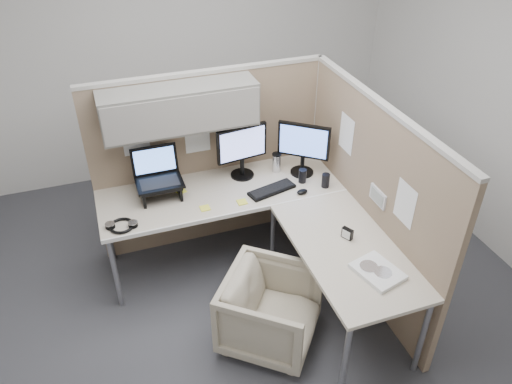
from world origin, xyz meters
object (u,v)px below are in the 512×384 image
object	(u,v)px
desk	(264,217)
office_chair	(271,308)
monitor_left	(242,148)
keyboard	(272,190)

from	to	relation	value
desk	office_chair	xyz separation A→B (m)	(-0.16, -0.58, -0.36)
monitor_left	keyboard	distance (m)	0.43
office_chair	monitor_left	distance (m)	1.34
desk	monitor_left	bearing A→B (deg)	89.51
keyboard	desk	bearing A→B (deg)	-135.70
office_chair	monitor_left	bearing A→B (deg)	30.38
desk	office_chair	world-z (taller)	desk
monitor_left	office_chair	bearing A→B (deg)	-105.59
desk	office_chair	distance (m)	0.70
desk	keyboard	world-z (taller)	keyboard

